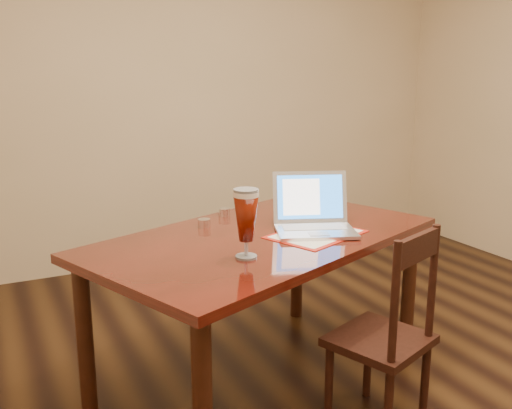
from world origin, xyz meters
name	(u,v)px	position (x,y,z in m)	size (l,w,h in m)	color
dining_table	(265,251)	(-0.38, 0.49, 0.68)	(1.84, 1.44, 1.04)	#53110B
dining_chair	(386,336)	(-0.08, -0.03, 0.42)	(0.48, 0.47, 0.89)	black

